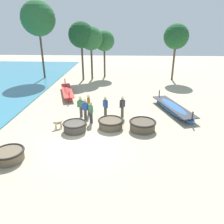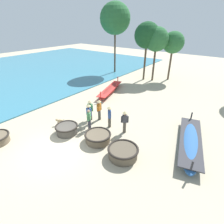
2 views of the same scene
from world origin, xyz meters
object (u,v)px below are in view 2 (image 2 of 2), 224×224
(fisherman_with_hat, at_px, (89,119))
(fisherman_crouching, at_px, (125,120))
(tree_center, at_px, (173,43))
(long_boat_white_hull, at_px, (110,90))
(fisherman_standing_left, at_px, (109,115))
(tree_leftmost, at_px, (115,19))
(fisherman_standing_right, at_px, (90,109))
(coracle_far_right, at_px, (123,152))
(tree_right_mid, at_px, (157,40))
(dog, at_px, (60,121))
(tree_tall_back, at_px, (147,36))
(coracle_upturned, at_px, (98,137))
(fisherman_by_coracle, at_px, (99,109))
(long_boat_ochre_hull, at_px, (190,142))
(coracle_weathered, at_px, (67,129))
(fisherman_hauling, at_px, (89,113))

(fisherman_with_hat, xyz_separation_m, fisherman_crouching, (2.21, 1.21, 0.12))
(tree_center, bearing_deg, long_boat_white_hull, -109.89)
(fisherman_standing_left, bearing_deg, tree_leftmost, 125.33)
(fisherman_standing_right, bearing_deg, coracle_far_right, -24.30)
(tree_leftmost, height_order, tree_right_mid, tree_leftmost)
(tree_center, bearing_deg, dog, -96.90)
(tree_right_mid, bearing_deg, tree_tall_back, -160.73)
(coracle_upturned, height_order, dog, coracle_upturned)
(coracle_upturned, height_order, long_boat_white_hull, long_boat_white_hull)
(fisherman_standing_right, relative_size, dog, 2.83)
(long_boat_white_hull, height_order, tree_right_mid, tree_right_mid)
(fisherman_standing_left, distance_m, fisherman_crouching, 1.27)
(long_boat_white_hull, height_order, tree_leftmost, tree_leftmost)
(coracle_upturned, relative_size, fisherman_standing_right, 1.04)
(coracle_far_right, relative_size, long_boat_white_hull, 0.31)
(fisherman_by_coracle, relative_size, tree_right_mid, 0.26)
(fisherman_standing_right, bearing_deg, fisherman_standing_left, 1.79)
(long_boat_ochre_hull, height_order, tree_right_mid, tree_right_mid)
(fisherman_crouching, relative_size, tree_center, 0.28)
(coracle_weathered, relative_size, fisherman_hauling, 0.94)
(fisherman_standing_right, xyz_separation_m, tree_leftmost, (-7.04, 12.60, 6.28))
(tree_center, bearing_deg, fisherman_by_coracle, -90.76)
(tree_tall_back, bearing_deg, tree_right_mid, 19.27)
(dog, bearing_deg, fisherman_crouching, 26.54)
(fisherman_standing_left, relative_size, fisherman_standing_right, 1.00)
(fisherman_crouching, xyz_separation_m, tree_center, (-2.40, 14.01, 3.64))
(fisherman_hauling, distance_m, fisherman_with_hat, 0.69)
(coracle_upturned, relative_size, fisherman_standing_left, 1.04)
(long_boat_white_hull, bearing_deg, fisherman_crouching, -44.47)
(coracle_weathered, bearing_deg, long_boat_ochre_hull, 27.70)
(fisherman_standing_right, bearing_deg, fisherman_with_hat, -49.64)
(coracle_upturned, distance_m, tree_tall_back, 15.37)
(long_boat_ochre_hull, distance_m, fisherman_standing_right, 7.38)
(coracle_weathered, height_order, tree_leftmost, tree_leftmost)
(dog, relative_size, tree_leftmost, 0.06)
(fisherman_hauling, height_order, tree_tall_back, tree_tall_back)
(fisherman_hauling, distance_m, fisherman_standing_right, 0.73)
(long_boat_white_hull, bearing_deg, fisherman_standing_left, -52.30)
(coracle_far_right, distance_m, fisherman_crouching, 2.61)
(coracle_weathered, distance_m, tree_leftmost, 17.95)
(dog, bearing_deg, tree_center, 83.10)
(coracle_weathered, height_order, fisherman_crouching, fisherman_crouching)
(fisherman_crouching, bearing_deg, coracle_far_right, -57.90)
(fisherman_standing_right, bearing_deg, fisherman_hauling, -54.04)
(coracle_weathered, height_order, long_boat_white_hull, long_boat_white_hull)
(coracle_far_right, xyz_separation_m, fisherman_standing_left, (-2.62, 2.08, 0.61))
(fisherman_crouching, distance_m, tree_leftmost, 17.27)
(fisherman_standing_left, distance_m, fisherman_with_hat, 1.48)
(coracle_weathered, xyz_separation_m, tree_tall_back, (-1.87, 14.50, 5.07))
(fisherman_hauling, xyz_separation_m, tree_center, (0.29, 14.74, 3.64))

